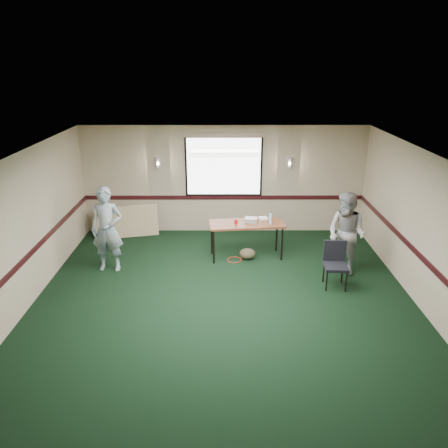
{
  "coord_description": "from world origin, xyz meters",
  "views": [
    {
      "loc": [
        -0.02,
        -6.55,
        4.18
      ],
      "look_at": [
        0.0,
        1.3,
        1.2
      ],
      "focal_mm": 35.0,
      "sensor_mm": 36.0,
      "label": 1
    }
  ],
  "objects_px": {
    "conference_chair": "(335,260)",
    "person_right": "(346,234)",
    "folding_table": "(247,225)",
    "person_left": "(107,229)",
    "projector": "(251,220)"
  },
  "relations": [
    {
      "from": "conference_chair",
      "to": "person_right",
      "type": "relative_size",
      "value": 0.52
    },
    {
      "from": "folding_table",
      "to": "person_right",
      "type": "bearing_deg",
      "value": -26.43
    },
    {
      "from": "folding_table",
      "to": "person_left",
      "type": "distance_m",
      "value": 2.96
    },
    {
      "from": "folding_table",
      "to": "conference_chair",
      "type": "height_order",
      "value": "conference_chair"
    },
    {
      "from": "projector",
      "to": "person_right",
      "type": "height_order",
      "value": "person_right"
    },
    {
      "from": "folding_table",
      "to": "person_right",
      "type": "distance_m",
      "value": 2.12
    },
    {
      "from": "projector",
      "to": "person_left",
      "type": "height_order",
      "value": "person_left"
    },
    {
      "from": "conference_chair",
      "to": "person_left",
      "type": "height_order",
      "value": "person_left"
    },
    {
      "from": "folding_table",
      "to": "projector",
      "type": "relative_size",
      "value": 6.32
    },
    {
      "from": "projector",
      "to": "person_right",
      "type": "xyz_separation_m",
      "value": [
        1.89,
        -0.81,
        -0.01
      ]
    },
    {
      "from": "projector",
      "to": "person_left",
      "type": "bearing_deg",
      "value": -158.96
    },
    {
      "from": "folding_table",
      "to": "person_left",
      "type": "xyz_separation_m",
      "value": [
        -2.9,
        -0.6,
        0.14
      ]
    },
    {
      "from": "projector",
      "to": "person_right",
      "type": "bearing_deg",
      "value": -14.74
    },
    {
      "from": "projector",
      "to": "folding_table",
      "type": "bearing_deg",
      "value": -136.3
    },
    {
      "from": "folding_table",
      "to": "projector",
      "type": "xyz_separation_m",
      "value": [
        0.1,
        0.07,
        0.1
      ]
    }
  ]
}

